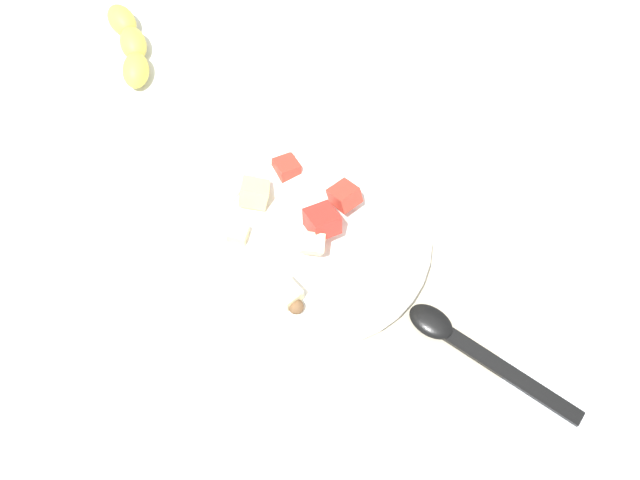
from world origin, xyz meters
name	(u,v)px	position (x,y,z in m)	size (l,w,h in m)	color
ground_plane	(315,244)	(0.00, 0.00, 0.00)	(2.40, 2.40, 0.00)	silver
placemat	(315,243)	(0.00, 0.00, 0.00)	(0.45, 0.33, 0.01)	#BCB299
salad_bowl	(319,242)	(0.01, -0.01, 0.04)	(0.26, 0.26, 0.10)	white
serving_spoon	(466,345)	(0.18, -0.12, 0.01)	(0.21, 0.14, 0.01)	black
banana_whole	(130,45)	(-0.28, 0.28, 0.02)	(0.09, 0.15, 0.04)	yellow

